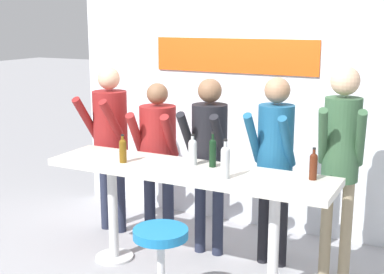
% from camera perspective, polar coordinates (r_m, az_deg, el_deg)
% --- Properties ---
extents(back_wall, '(4.12, 0.12, 2.71)m').
position_cam_1_polar(back_wall, '(5.76, 6.09, 3.80)').
color(back_wall, silver).
rests_on(back_wall, ground_plane).
extents(tasting_table, '(2.52, 0.61, 0.99)m').
position_cam_1_polar(tasting_table, '(4.58, -0.52, -5.05)').
color(tasting_table, silver).
rests_on(tasting_table, ground_plane).
extents(bar_stool, '(0.44, 0.44, 0.68)m').
position_cam_1_polar(bar_stool, '(4.17, -3.33, -12.65)').
color(bar_stool, silver).
rests_on(bar_stool, ground_plane).
extents(person_far_left, '(0.44, 0.55, 1.75)m').
position_cam_1_polar(person_far_left, '(5.59, -8.75, 0.62)').
color(person_far_left, '#23283D').
rests_on(person_far_left, ground_plane).
extents(person_left, '(0.49, 0.58, 1.62)m').
position_cam_1_polar(person_left, '(5.33, -3.68, -0.87)').
color(person_left, '#23283D').
rests_on(person_left, ground_plane).
extents(person_center_left, '(0.42, 0.54, 1.70)m').
position_cam_1_polar(person_center_left, '(4.97, 1.83, -1.08)').
color(person_center_left, '#23283D').
rests_on(person_center_left, ground_plane).
extents(person_center, '(0.38, 0.51, 1.74)m').
position_cam_1_polar(person_center, '(4.79, 8.83, -1.37)').
color(person_center, black).
rests_on(person_center, ground_plane).
extents(person_center_right, '(0.43, 0.58, 1.86)m').
position_cam_1_polar(person_center_right, '(4.63, 15.62, -1.04)').
color(person_center_right, gray).
rests_on(person_center_right, ground_plane).
extents(wine_bottle_0, '(0.06, 0.06, 0.25)m').
position_cam_1_polar(wine_bottle_0, '(4.72, -7.39, -1.33)').
color(wine_bottle_0, brown).
rests_on(wine_bottle_0, tasting_table).
extents(wine_bottle_1, '(0.07, 0.07, 0.32)m').
position_cam_1_polar(wine_bottle_1, '(4.21, 3.57, -2.53)').
color(wine_bottle_1, '#B7BCC1').
rests_on(wine_bottle_1, tasting_table).
extents(wine_bottle_2, '(0.06, 0.06, 0.26)m').
position_cam_1_polar(wine_bottle_2, '(4.29, 12.82, -2.92)').
color(wine_bottle_2, '#4C1E0F').
rests_on(wine_bottle_2, tasting_table).
extents(wine_bottle_3, '(0.07, 0.07, 0.27)m').
position_cam_1_polar(wine_bottle_3, '(4.59, 0.11, -1.47)').
color(wine_bottle_3, '#B7BCC1').
rests_on(wine_bottle_3, tasting_table).
extents(wine_bottle_4, '(0.06, 0.06, 0.30)m').
position_cam_1_polar(wine_bottle_4, '(4.54, 2.23, -1.53)').
color(wine_bottle_4, black).
rests_on(wine_bottle_4, tasting_table).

